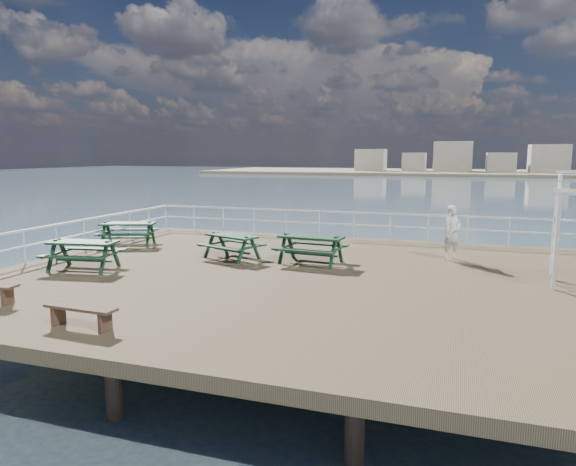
# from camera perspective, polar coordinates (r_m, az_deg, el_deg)

# --- Properties ---
(ground) EXTENTS (18.00, 14.00, 0.30)m
(ground) POSITION_cam_1_polar(r_m,az_deg,el_deg) (14.80, 2.08, -5.20)
(ground) COLOR brown
(ground) RESTS_ON ground
(sea_backdrop) EXTENTS (300.00, 300.00, 9.20)m
(sea_backdrop) POSITION_cam_1_polar(r_m,az_deg,el_deg) (148.15, 21.89, 6.62)
(sea_backdrop) COLOR #3E5269
(sea_backdrop) RESTS_ON ground
(railing) EXTENTS (17.77, 13.76, 1.10)m
(railing) POSITION_cam_1_polar(r_m,az_deg,el_deg) (17.06, 4.31, 0.15)
(railing) COLOR white
(railing) RESTS_ON ground
(picnic_table_a) EXTENTS (2.42, 2.19, 0.97)m
(picnic_table_a) POSITION_cam_1_polar(r_m,az_deg,el_deg) (20.35, -17.35, 0.45)
(picnic_table_a) COLOR #13351B
(picnic_table_a) RESTS_ON ground
(picnic_table_b) EXTENTS (2.22, 2.01, 0.89)m
(picnic_table_b) POSITION_cam_1_polar(r_m,az_deg,el_deg) (17.04, -6.27, -0.93)
(picnic_table_b) COLOR #13351B
(picnic_table_b) RESTS_ON ground
(picnic_table_c) EXTENTS (2.16, 1.81, 0.98)m
(picnic_table_c) POSITION_cam_1_polar(r_m,az_deg,el_deg) (16.23, 2.57, -1.16)
(picnic_table_c) COLOR #13351B
(picnic_table_c) RESTS_ON ground
(picnic_table_d) EXTENTS (2.23, 1.91, 0.97)m
(picnic_table_d) POSITION_cam_1_polar(r_m,az_deg,el_deg) (16.48, -21.80, -1.65)
(picnic_table_d) COLOR #13351B
(picnic_table_d) RESTS_ON ground
(flat_bench_far) EXTENTS (1.58, 0.44, 0.45)m
(flat_bench_far) POSITION_cam_1_polar(r_m,az_deg,el_deg) (11.06, -22.03, -8.10)
(flat_bench_far) COLOR brown
(flat_bench_far) RESTS_ON ground
(person) EXTENTS (0.77, 0.74, 1.78)m
(person) POSITION_cam_1_polar(r_m,az_deg,el_deg) (17.54, 17.78, 0.04)
(person) COLOR white
(person) RESTS_ON ground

